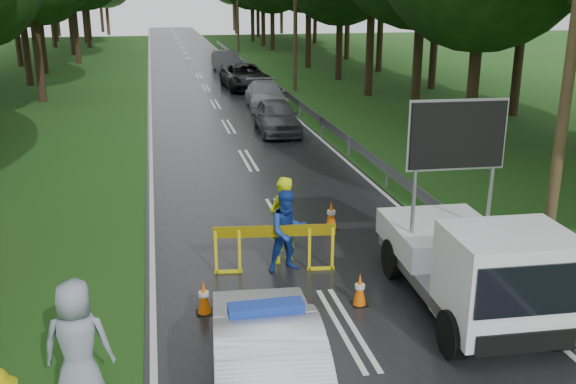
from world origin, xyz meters
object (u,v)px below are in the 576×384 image
object	(u,v)px
queue_car_second	(266,95)
queue_car_third	(245,77)
queue_car_first	(277,116)
work_truck	(475,263)
officer	(283,220)
police_sedan	(266,357)
barrier	(275,237)
civilian	(288,231)
queue_car_fourth	(226,61)

from	to	relation	value
queue_car_second	queue_car_third	xyz separation A→B (m)	(-0.07, 6.77, 0.08)
queue_car_first	queue_car_second	distance (m)	6.03
work_truck	officer	bearing A→B (deg)	136.67
police_sedan	barrier	bearing A→B (deg)	-97.50
barrier	civilian	xyz separation A→B (m)	(0.30, 0.04, 0.09)
civilian	queue_car_first	world-z (taller)	civilian
work_truck	queue_car_third	size ratio (longest dim) A/B	0.90
work_truck	barrier	world-z (taller)	work_truck
civilian	queue_car_second	distance (m)	19.94
queue_car_third	queue_car_fourth	size ratio (longest dim) A/B	1.16
work_truck	officer	xyz separation A→B (m)	(-2.94, 3.05, -0.04)
queue_car_third	work_truck	bearing A→B (deg)	-92.73
queue_car_first	work_truck	bearing A→B (deg)	-86.60
police_sedan	civilian	world-z (taller)	civilian
queue_car_third	queue_car_fourth	xyz separation A→B (m)	(-0.14, 8.96, 0.02)
work_truck	police_sedan	bearing A→B (deg)	-153.74
queue_car_second	queue_car_fourth	world-z (taller)	queue_car_fourth
barrier	queue_car_fourth	xyz separation A→B (m)	(3.02, 35.49, -0.04)
civilian	queue_car_first	bearing A→B (deg)	72.78
queue_car_second	queue_car_fourth	distance (m)	15.73
barrier	queue_car_first	size ratio (longest dim) A/B	0.62
barrier	queue_car_second	world-z (taller)	queue_car_second
police_sedan	officer	world-z (taller)	officer
barrier	queue_car_third	distance (m)	26.72
barrier	queue_car_second	xyz separation A→B (m)	(3.23, 19.76, -0.13)
barrier	civilian	world-z (taller)	civilian
police_sedan	queue_car_second	xyz separation A→B (m)	(4.16, 24.12, -0.05)
police_sedan	queue_car_fourth	world-z (taller)	police_sedan
work_truck	queue_car_second	size ratio (longest dim) A/B	1.05
barrier	officer	xyz separation A→B (m)	(0.27, 0.49, 0.18)
queue_car_second	queue_car_third	distance (m)	6.77
work_truck	queue_car_first	distance (m)	16.34
barrier	work_truck	bearing A→B (deg)	-31.52
queue_car_first	queue_car_fourth	bearing A→B (deg)	90.53
police_sedan	barrier	world-z (taller)	police_sedan
work_truck	civilian	world-z (taller)	work_truck
police_sedan	officer	xyz separation A→B (m)	(1.20, 4.85, 0.27)
police_sedan	queue_car_second	size ratio (longest dim) A/B	0.96
officer	queue_car_first	size ratio (longest dim) A/B	0.47
civilian	queue_car_fourth	world-z (taller)	civilian
work_truck	queue_car_first	bearing A→B (deg)	94.73
barrier	queue_car_fourth	world-z (taller)	queue_car_fourth
work_truck	officer	world-z (taller)	work_truck
police_sedan	work_truck	distance (m)	4.52
civilian	queue_car_first	size ratio (longest dim) A/B	0.43
work_truck	civilian	size ratio (longest dim) A/B	2.71
civilian	queue_car_second	world-z (taller)	civilian
barrier	queue_car_second	size ratio (longest dim) A/B	0.56
queue_car_second	queue_car_first	bearing A→B (deg)	-92.32
police_sedan	officer	size ratio (longest dim) A/B	2.24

